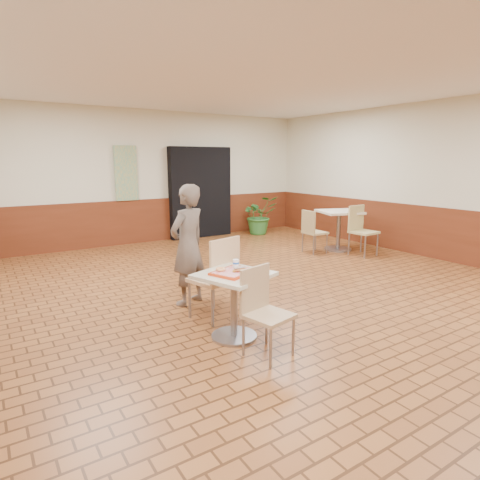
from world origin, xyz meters
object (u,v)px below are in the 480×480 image
paper_cup (236,263)px  potted_plant (259,215)px  chair_main_front (263,307)px  chair_second_front (361,227)px  serving_tray (234,272)px  ring_donut (221,269)px  chair_second_left (312,229)px  long_john_donut (239,269)px  second_table (339,224)px  main_table (234,295)px  customer (188,245)px  chair_main_back (218,274)px

paper_cup → potted_plant: (3.74, 4.78, -0.30)m
chair_main_front → chair_second_front: chair_second_front is taller
serving_tray → ring_donut: 0.14m
ring_donut → chair_second_left: 4.37m
chair_main_front → potted_plant: potted_plant is taller
long_john_donut → chair_second_left: chair_second_left is taller
serving_tray → chair_second_left: (3.49, 2.54, -0.24)m
second_table → chair_second_left: bearing=173.4°
second_table → potted_plant: bearing=97.7°
main_table → chair_second_front: (4.22, 1.92, 0.07)m
customer → potted_plant: bearing=-158.3°
chair_main_front → ring_donut: 0.62m
main_table → second_table: 4.84m
chair_main_back → long_john_donut: 0.63m
main_table → chair_second_front: bearing=24.5°
chair_second_front → chair_main_front: bearing=-153.3°
main_table → chair_main_front: (0.05, -0.46, 0.00)m
customer → long_john_donut: customer is taller
long_john_donut → customer: bearing=89.0°
chair_second_left → potted_plant: bearing=-5.8°
chair_main_back → chair_second_left: bearing=-164.1°
customer → chair_second_left: size_ratio=1.80×
long_john_donut → chair_main_back: bearing=82.9°
chair_main_front → potted_plant: size_ratio=0.89×
main_table → serving_tray: 0.25m
customer → potted_plant: customer is taller
second_table → chair_second_left: (-0.68, 0.08, -0.07)m
chair_main_front → paper_cup: size_ratio=10.23×
chair_main_front → chair_main_back: chair_main_back is taller
long_john_donut → potted_plant: potted_plant is taller
potted_plant → chair_second_left: bearing=-98.5°
chair_second_left → ring_donut: bearing=127.1°
long_john_donut → second_table: bearing=31.3°
customer → long_john_donut: bearing=66.6°
customer → ring_donut: size_ratio=15.06×
chair_main_front → chair_main_back: (0.06, 1.00, 0.08)m
customer → ring_donut: bearing=58.9°
long_john_donut → potted_plant: bearing=52.4°
serving_tray → chair_second_front: 4.64m
main_table → potted_plant: bearing=51.9°
chair_second_left → potted_plant: (0.35, 2.36, -0.00)m
chair_main_back → second_table: bearing=-169.4°
second_table → long_john_donut: bearing=-148.7°
serving_tray → paper_cup: (0.10, 0.12, 0.06)m
chair_main_back → second_table: chair_main_back is taller
customer → serving_tray: bearing=64.9°
chair_main_back → customer: (-0.05, 0.69, 0.23)m
chair_main_back → serving_tray: chair_main_back is taller
chair_main_back → paper_cup: size_ratio=11.88×
paper_cup → chair_second_left: chair_second_left is taller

